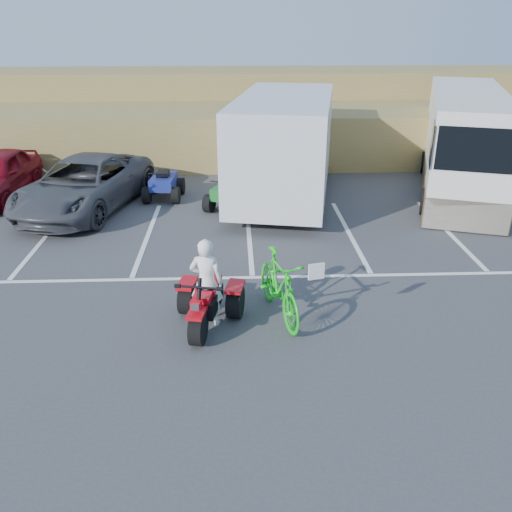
{
  "coord_description": "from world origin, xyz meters",
  "views": [
    {
      "loc": [
        -0.37,
        -8.47,
        5.38
      ],
      "look_at": [
        0.04,
        1.34,
        1.0
      ],
      "focal_mm": 38.0,
      "sensor_mm": 36.0,
      "label": 1
    }
  ],
  "objects_px": {
    "rv_motorhome": "(462,148)",
    "grey_pickup": "(84,184)",
    "green_dirt_bike": "(279,286)",
    "rider": "(207,282)",
    "cargo_trailer": "(284,145)",
    "quad_atv_blue": "(165,198)",
    "red_trike_atv": "(206,327)",
    "quad_atv_green": "(230,208)"
  },
  "relations": [
    {
      "from": "rider",
      "to": "quad_atv_blue",
      "type": "bearing_deg",
      "value": -66.57
    },
    {
      "from": "cargo_trailer",
      "to": "rider",
      "type": "bearing_deg",
      "value": -94.52
    },
    {
      "from": "green_dirt_bike",
      "to": "red_trike_atv",
      "type": "bearing_deg",
      "value": 179.29
    },
    {
      "from": "red_trike_atv",
      "to": "grey_pickup",
      "type": "height_order",
      "value": "grey_pickup"
    },
    {
      "from": "rider",
      "to": "rv_motorhome",
      "type": "relative_size",
      "value": 0.19
    },
    {
      "from": "rider",
      "to": "cargo_trailer",
      "type": "distance_m",
      "value": 7.99
    },
    {
      "from": "quad_atv_blue",
      "to": "cargo_trailer",
      "type": "bearing_deg",
      "value": 2.47
    },
    {
      "from": "rider",
      "to": "quad_atv_blue",
      "type": "xyz_separation_m",
      "value": [
        -1.7,
        7.75,
        -0.86
      ]
    },
    {
      "from": "cargo_trailer",
      "to": "quad_atv_green",
      "type": "height_order",
      "value": "cargo_trailer"
    },
    {
      "from": "quad_atv_green",
      "to": "cargo_trailer",
      "type": "bearing_deg",
      "value": 53.33
    },
    {
      "from": "red_trike_atv",
      "to": "quad_atv_blue",
      "type": "distance_m",
      "value": 8.07
    },
    {
      "from": "green_dirt_bike",
      "to": "quad_atv_green",
      "type": "xyz_separation_m",
      "value": [
        -0.96,
        6.48,
        -0.65
      ]
    },
    {
      "from": "rider",
      "to": "quad_atv_blue",
      "type": "relative_size",
      "value": 1.14
    },
    {
      "from": "green_dirt_bike",
      "to": "quad_atv_green",
      "type": "distance_m",
      "value": 6.58
    },
    {
      "from": "grey_pickup",
      "to": "quad_atv_blue",
      "type": "xyz_separation_m",
      "value": [
        2.24,
        0.93,
        -0.76
      ]
    },
    {
      "from": "red_trike_atv",
      "to": "rider",
      "type": "xyz_separation_m",
      "value": [
        0.03,
        0.15,
        0.86
      ]
    },
    {
      "from": "red_trike_atv",
      "to": "green_dirt_bike",
      "type": "relative_size",
      "value": 0.77
    },
    {
      "from": "quad_atv_blue",
      "to": "quad_atv_green",
      "type": "xyz_separation_m",
      "value": [
        2.11,
        -1.08,
        0.0
      ]
    },
    {
      "from": "grey_pickup",
      "to": "quad_atv_green",
      "type": "distance_m",
      "value": 4.41
    },
    {
      "from": "green_dirt_bike",
      "to": "cargo_trailer",
      "type": "distance_m",
      "value": 7.58
    },
    {
      "from": "grey_pickup",
      "to": "cargo_trailer",
      "type": "height_order",
      "value": "cargo_trailer"
    },
    {
      "from": "red_trike_atv",
      "to": "rv_motorhome",
      "type": "relative_size",
      "value": 0.19
    },
    {
      "from": "cargo_trailer",
      "to": "green_dirt_bike",
      "type": "bearing_deg",
      "value": -84.83
    },
    {
      "from": "rv_motorhome",
      "to": "quad_atv_green",
      "type": "distance_m",
      "value": 7.99
    },
    {
      "from": "grey_pickup",
      "to": "cargo_trailer",
      "type": "bearing_deg",
      "value": 22.01
    },
    {
      "from": "green_dirt_bike",
      "to": "quad_atv_blue",
      "type": "relative_size",
      "value": 1.43
    },
    {
      "from": "rider",
      "to": "quad_atv_green",
      "type": "distance_m",
      "value": 6.74
    },
    {
      "from": "rider",
      "to": "grey_pickup",
      "type": "relative_size",
      "value": 0.31
    },
    {
      "from": "green_dirt_bike",
      "to": "rv_motorhome",
      "type": "distance_m",
      "value": 10.68
    },
    {
      "from": "red_trike_atv",
      "to": "rider",
      "type": "height_order",
      "value": "rider"
    },
    {
      "from": "quad_atv_green",
      "to": "rv_motorhome",
      "type": "bearing_deg",
      "value": 36.32
    },
    {
      "from": "green_dirt_bike",
      "to": "rider",
      "type": "bearing_deg",
      "value": 173.61
    },
    {
      "from": "rider",
      "to": "green_dirt_bike",
      "type": "height_order",
      "value": "rider"
    },
    {
      "from": "rv_motorhome",
      "to": "quad_atv_blue",
      "type": "bearing_deg",
      "value": -157.41
    },
    {
      "from": "rv_motorhome",
      "to": "grey_pickup",
      "type": "bearing_deg",
      "value": -153.82
    },
    {
      "from": "quad_atv_green",
      "to": "green_dirt_bike",
      "type": "bearing_deg",
      "value": -58.57
    },
    {
      "from": "rider",
      "to": "cargo_trailer",
      "type": "bearing_deg",
      "value": -94.27
    },
    {
      "from": "quad_atv_blue",
      "to": "quad_atv_green",
      "type": "bearing_deg",
      "value": -23.34
    },
    {
      "from": "quad_atv_blue",
      "to": "rider",
      "type": "bearing_deg",
      "value": -73.77
    },
    {
      "from": "grey_pickup",
      "to": "quad_atv_blue",
      "type": "distance_m",
      "value": 2.54
    },
    {
      "from": "cargo_trailer",
      "to": "quad_atv_blue",
      "type": "xyz_separation_m",
      "value": [
        -3.8,
        0.09,
        -1.72
      ]
    },
    {
      "from": "cargo_trailer",
      "to": "quad_atv_green",
      "type": "distance_m",
      "value": 2.61
    }
  ]
}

